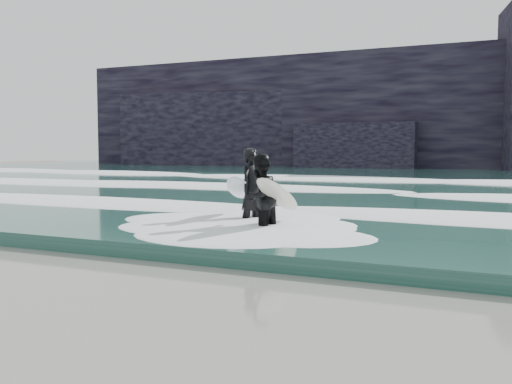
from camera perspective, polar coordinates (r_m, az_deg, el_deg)
ground at (r=6.94m, az=-14.31°, el=-12.30°), size 120.00×120.00×0.00m
sea at (r=34.46m, az=17.54°, el=1.22°), size 90.00×52.00×0.30m
headland at (r=51.41m, az=20.03°, el=7.58°), size 70.00×9.00×10.00m
foam_near at (r=14.85m, az=8.01°, el=-1.70°), size 60.00×3.20×0.20m
foam_mid at (r=21.62m, az=13.31°, el=0.21°), size 60.00×4.00×0.24m
foam_far at (r=30.48m, az=16.63°, el=1.41°), size 60.00×4.80×0.30m
surfer_left at (r=13.32m, az=-0.54°, el=0.19°), size 1.31×1.94×1.97m
surfer_right at (r=11.96m, az=0.59°, el=-0.57°), size 1.23×2.14×1.85m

